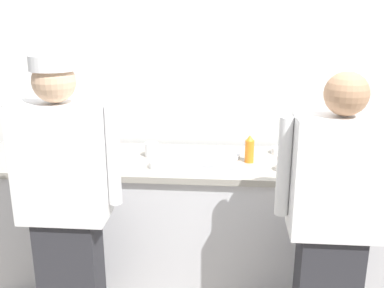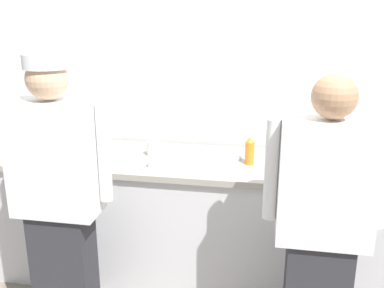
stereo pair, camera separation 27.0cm
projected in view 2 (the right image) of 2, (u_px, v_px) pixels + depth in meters
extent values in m
cube|color=silver|center=(221.00, 71.00, 3.20)|extent=(4.98, 0.10, 2.86)
cube|color=silver|center=(210.00, 224.00, 3.04)|extent=(3.11, 0.63, 0.85)
cube|color=gray|center=(211.00, 164.00, 2.91)|extent=(3.18, 0.69, 0.04)
cube|color=#2D2D33|center=(66.00, 274.00, 2.53)|extent=(0.33, 0.20, 0.78)
cube|color=white|center=(54.00, 159.00, 2.33)|extent=(0.46, 0.24, 0.62)
cylinder|color=white|center=(13.00, 148.00, 2.40)|extent=(0.07, 0.07, 0.53)
cylinder|color=white|center=(104.00, 154.00, 2.31)|extent=(0.07, 0.07, 0.53)
sphere|color=tan|center=(47.00, 79.00, 2.20)|extent=(0.21, 0.21, 0.21)
cylinder|color=white|center=(45.00, 61.00, 2.18)|extent=(0.22, 0.22, 0.07)
cube|color=white|center=(326.00, 182.00, 2.08)|extent=(0.45, 0.24, 0.61)
cylinder|color=white|center=(272.00, 170.00, 2.15)|extent=(0.07, 0.07, 0.51)
cylinder|color=white|center=(383.00, 177.00, 2.06)|extent=(0.07, 0.07, 0.51)
sphere|color=tan|center=(335.00, 97.00, 1.96)|extent=(0.21, 0.21, 0.21)
cylinder|color=white|center=(334.00, 167.00, 2.77)|extent=(0.23, 0.23, 0.01)
cylinder|color=white|center=(334.00, 166.00, 2.77)|extent=(0.23, 0.23, 0.01)
cylinder|color=white|center=(334.00, 164.00, 2.76)|extent=(0.23, 0.23, 0.01)
cylinder|color=white|center=(335.00, 162.00, 2.76)|extent=(0.23, 0.23, 0.01)
cylinder|color=white|center=(335.00, 160.00, 2.76)|extent=(0.23, 0.23, 0.01)
cylinder|color=white|center=(335.00, 158.00, 2.75)|extent=(0.23, 0.23, 0.01)
cylinder|color=white|center=(335.00, 157.00, 2.75)|extent=(0.23, 0.23, 0.01)
cylinder|color=white|center=(335.00, 155.00, 2.74)|extent=(0.23, 0.23, 0.01)
cylinder|color=white|center=(49.00, 145.00, 3.23)|extent=(0.23, 0.23, 0.01)
cylinder|color=white|center=(49.00, 143.00, 3.23)|extent=(0.23, 0.23, 0.01)
cylinder|color=white|center=(49.00, 142.00, 3.23)|extent=(0.23, 0.23, 0.01)
cylinder|color=white|center=(49.00, 140.00, 3.22)|extent=(0.23, 0.23, 0.01)
cylinder|color=white|center=(49.00, 139.00, 3.22)|extent=(0.23, 0.23, 0.01)
cylinder|color=white|center=(48.00, 137.00, 3.22)|extent=(0.23, 0.23, 0.01)
cylinder|color=white|center=(48.00, 136.00, 3.21)|extent=(0.23, 0.23, 0.01)
cylinder|color=#B7BABF|center=(71.00, 149.00, 2.99)|extent=(0.36, 0.36, 0.10)
cube|color=#B7BABF|center=(202.00, 159.00, 2.92)|extent=(0.52, 0.39, 0.02)
cylinder|color=red|center=(87.00, 134.00, 3.20)|extent=(0.06, 0.06, 0.18)
cone|color=red|center=(86.00, 121.00, 3.17)|extent=(0.05, 0.05, 0.04)
cylinder|color=orange|center=(250.00, 153.00, 2.83)|extent=(0.06, 0.06, 0.15)
cone|color=orange|center=(250.00, 139.00, 2.80)|extent=(0.05, 0.05, 0.04)
cylinder|color=white|center=(282.00, 153.00, 3.00)|extent=(0.10, 0.10, 0.04)
cylinder|color=gold|center=(282.00, 151.00, 3.00)|extent=(0.08, 0.08, 0.01)
cylinder|color=white|center=(283.00, 170.00, 2.67)|extent=(0.10, 0.10, 0.05)
cylinder|color=orange|center=(283.00, 167.00, 2.67)|extent=(0.09, 0.09, 0.01)
cylinder|color=white|center=(154.00, 163.00, 2.80)|extent=(0.08, 0.08, 0.04)
cylinder|color=#5B932D|center=(154.00, 161.00, 2.79)|extent=(0.07, 0.07, 0.01)
cylinder|color=white|center=(154.00, 148.00, 3.01)|extent=(0.09, 0.09, 0.10)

